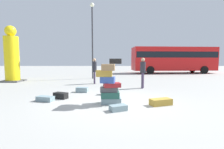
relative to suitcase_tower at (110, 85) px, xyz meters
name	(u,v)px	position (x,y,z in m)	size (l,w,h in m)	color
ground_plane	(113,102)	(0.10, 0.23, -0.67)	(80.00, 80.00, 0.00)	#9E9E99
suitcase_tower	(110,85)	(0.00, 0.00, 0.00)	(0.92, 0.79, 1.63)	gray
suitcase_tan_behind_tower	(162,102)	(1.80, -0.18, -0.56)	(0.76, 0.34, 0.22)	#B28C33
suitcase_slate_right_side	(119,108)	(0.28, -0.81, -0.58)	(0.52, 0.31, 0.18)	gray
suitcase_black_foreground_far	(62,95)	(-2.03, 0.81, -0.55)	(0.57, 0.29, 0.24)	black
suitcase_slate_left_side	(83,90)	(-1.39, 2.14, -0.55)	(0.56, 0.31, 0.24)	gray
suitcase_teal_white_trunk	(111,91)	(0.01, 1.54, -0.52)	(0.69, 0.31, 0.30)	#26594C
suitcase_slate_foreground_near	(46,99)	(-2.48, 0.36, -0.57)	(0.64, 0.30, 0.19)	gray
person_bearded_onlooker	(144,70)	(1.81, 3.30, 0.35)	(0.30, 0.33, 1.71)	#3F334C
person_tourist_with_camera	(95,69)	(-1.09, 5.06, 0.34)	(0.30, 0.34, 1.70)	#3F334C
yellow_dummy_statue	(13,57)	(-7.27, 6.20, 1.14)	(1.39, 1.39, 4.07)	yellow
parked_bus	(174,58)	(7.65, 14.37, 1.16)	(10.15, 3.27, 3.15)	red
lamp_post	(93,30)	(-1.58, 8.19, 3.45)	(0.36, 0.36, 6.34)	#333338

